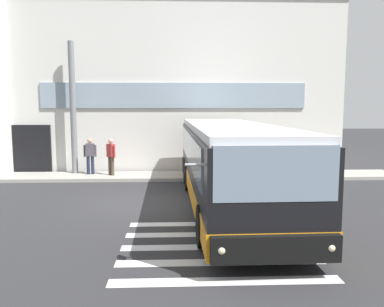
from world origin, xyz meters
name	(u,v)px	position (x,y,z in m)	size (l,w,h in m)	color
ground_plane	(144,204)	(0.00, 0.00, -0.01)	(80.00, 90.00, 0.02)	#2B2B2D
bay_paint_stripes	(216,247)	(2.00, -4.20, 0.00)	(4.40, 3.96, 0.01)	silver
terminal_building	(148,89)	(-0.68, 11.57, 4.34)	(20.49, 13.80, 8.70)	silver
boarding_curb	(153,176)	(0.00, 4.80, 0.07)	(22.69, 2.00, 0.15)	#9E9B93
entry_support_column	(73,108)	(-3.69, 5.40, 3.19)	(0.28, 0.28, 6.08)	slate
bus_main_foreground	(229,166)	(2.81, -0.38, 1.34)	(3.02, 11.47, 2.70)	black
passenger_near_column	(90,153)	(-2.89, 5.07, 1.11)	(0.59, 0.41, 1.68)	#1E2338
passenger_by_doorway	(111,155)	(-1.89, 4.75, 1.08)	(0.45, 0.44, 1.68)	#4C4233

